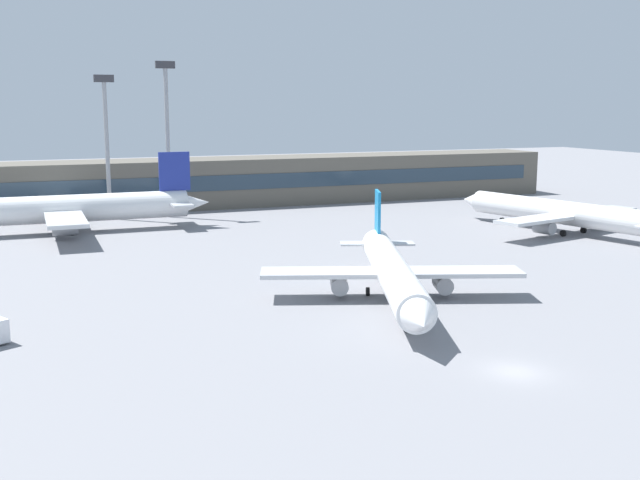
% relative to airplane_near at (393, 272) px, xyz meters
% --- Properties ---
extents(ground_plane, '(400.00, 400.00, 0.00)m').
position_rel_airplane_near_xyz_m(ground_plane, '(-1.03, 18.53, -2.82)').
color(ground_plane, gray).
extents(terminal_building, '(143.46, 12.13, 9.00)m').
position_rel_airplane_near_xyz_m(terminal_building, '(-1.03, 76.11, 1.69)').
color(terminal_building, '#5B564C').
rests_on(terminal_building, ground_plane).
extents(airplane_near, '(25.75, 35.98, 9.23)m').
position_rel_airplane_near_xyz_m(airplane_near, '(0.00, 0.00, 0.00)').
color(airplane_near, white).
rests_on(airplane_near, ground_plane).
extents(airplane_mid, '(28.33, 39.97, 10.01)m').
position_rel_airplane_near_xyz_m(airplane_mid, '(41.96, 26.48, 0.24)').
color(airplane_mid, silver).
rests_on(airplane_mid, ground_plane).
extents(airplane_far, '(47.46, 32.97, 11.75)m').
position_rel_airplane_near_xyz_m(airplane_far, '(-29.07, 54.26, 0.77)').
color(airplane_far, white).
rests_on(airplane_far, ground_plane).
extents(floodlight_tower_west, '(3.20, 0.80, 26.12)m').
position_rel_airplane_near_xyz_m(floodlight_tower_west, '(-9.62, 64.55, 12.27)').
color(floodlight_tower_west, gray).
rests_on(floodlight_tower_west, ground_plane).
extents(floodlight_tower_east, '(3.20, 0.80, 23.82)m').
position_rel_airplane_near_xyz_m(floodlight_tower_east, '(-19.41, 66.16, 11.08)').
color(floodlight_tower_east, gray).
rests_on(floodlight_tower_east, ground_plane).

